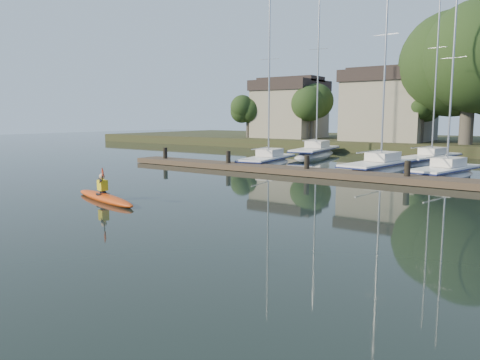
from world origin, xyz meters
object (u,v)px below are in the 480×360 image
Objects in this scene: dock at (353,175)px; sailboat_1 at (267,167)px; sailboat_5 at (315,157)px; sailboat_2 at (379,174)px; sailboat_6 at (430,165)px; sailboat_3 at (444,180)px; kayak at (104,196)px.

dock is 2.58× the size of sailboat_1.
sailboat_2 is at bearing -52.52° from sailboat_5.
sailboat_2 is 12.58m from sailboat_5.
sailboat_1 is at bearing -126.84° from sailboat_6.
sailboat_5 is 1.10× the size of sailboat_6.
dock is 9.13m from sailboat_1.
dock is at bearing -64.03° from sailboat_5.
sailboat_5 reaches higher than sailboat_1.
sailboat_6 is at bearing 121.05° from sailboat_3.
kayak is 0.42× the size of sailboat_3.
kayak is at bearing -95.05° from sailboat_6.
sailboat_3 is (9.88, 16.86, -0.37)m from kayak.
sailboat_2 is at bearing 91.86° from dock.
sailboat_5 reaches higher than dock.
sailboat_6 reaches higher than sailboat_3.
sailboat_3 is at bearing 73.59° from kayak.
sailboat_2 is 4.23m from sailboat_3.
sailboat_2 is at bearing 85.91° from kayak.
sailboat_3 is at bearing -2.10° from sailboat_2.
sailboat_6 is (1.23, 7.87, 0.01)m from sailboat_2.
sailboat_6 is (1.08, 12.53, -0.38)m from dock.
sailboat_2 is (5.70, 17.49, -0.38)m from kayak.
sailboat_3 is 9.00m from sailboat_6.
sailboat_5 is at bearing 156.55° from sailboat_3.
kayak is at bearing -114.51° from dock.
sailboat_6 is (-2.95, 8.50, 0.01)m from sailboat_3.
kayak is at bearing -91.19° from sailboat_5.
dock is 2.28× the size of sailboat_2.
sailboat_5 is at bearing 124.40° from dock.
sailboat_1 is 0.89× the size of sailboat_6.
sailboat_5 is (-9.03, 8.75, -0.02)m from sailboat_2.
sailboat_5 is (-0.91, 9.59, -0.02)m from sailboat_1.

